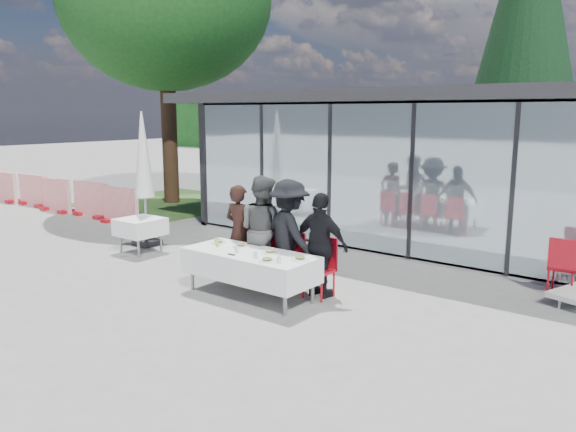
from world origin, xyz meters
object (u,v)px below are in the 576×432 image
object	(u,v)px
diner_chair_a	(241,248)
diner_b	(263,230)
plate_d	(300,258)
market_umbrella	(144,162)
plate_b	(241,245)
folded_eyeglasses	(231,255)
plate_a	(219,242)
plate_c	(270,252)
diner_chair_d	(322,264)
diner_chair_c	(290,258)
spare_table_left	(140,227)
dining_table	(250,265)
plate_extra	(267,260)
spare_chair_b	(563,264)
diner_a	(239,232)
construction_barriers	(45,195)
diner_c	(289,235)
diner_d	(321,245)
conifer_tree	(528,15)
diner_chair_b	(265,253)
juice_bottle	(217,242)

from	to	relation	value
diner_chair_a	diner_b	world-z (taller)	diner_b
plate_d	market_umbrella	world-z (taller)	market_umbrella
plate_b	plate_d	size ratio (longest dim) A/B	1.00
folded_eyeglasses	market_umbrella	xyz separation A→B (m)	(-4.15, 1.59, 1.13)
plate_a	folded_eyeglasses	distance (m)	0.87
plate_c	market_umbrella	bearing A→B (deg)	166.21
diner_chair_d	plate_b	bearing A→B (deg)	-156.56
diner_chair_c	spare_table_left	distance (m)	4.09
dining_table	plate_extra	size ratio (longest dim) A/B	7.97
diner_chair_a	spare_chair_b	distance (m)	5.47
dining_table	spare_chair_b	bearing A→B (deg)	38.47
diner_a	diner_chair_c	distance (m)	1.18
plate_a	spare_chair_b	bearing A→B (deg)	32.08
dining_table	diner_chair_a	bearing A→B (deg)	139.51
construction_barriers	diner_c	bearing A→B (deg)	-9.09
diner_chair_c	plate_extra	distance (m)	1.10
plate_c	diner_d	bearing A→B (deg)	42.86
diner_chair_a	plate_b	world-z (taller)	diner_chair_a
diner_chair_d	folded_eyeglasses	distance (m)	1.49
diner_b	conifer_tree	distance (m)	12.96
diner_c	folded_eyeglasses	xyz separation A→B (m)	(-0.36, -1.02, -0.19)
plate_c	diner_chair_b	bearing A→B (deg)	136.28
dining_table	diner_b	size ratio (longest dim) A/B	1.18
diner_chair_c	juice_bottle	size ratio (longest dim) A/B	6.15
diner_chair_b	folded_eyeglasses	size ratio (longest dim) A/B	6.96
dining_table	diner_chair_a	size ratio (longest dim) A/B	2.32
juice_bottle	diner_chair_a	bearing A→B (deg)	102.89
diner_c	diner_d	distance (m)	0.65
spare_chair_b	construction_barriers	world-z (taller)	construction_barriers
diner_chair_c	diner_d	world-z (taller)	diner_d
plate_c	conifer_tree	size ratio (longest dim) A/B	0.03
juice_bottle	plate_a	bearing A→B (deg)	129.95
diner_chair_d	conifer_tree	bearing A→B (deg)	91.78
folded_eyeglasses	plate_extra	bearing A→B (deg)	3.83
diner_chair_b	dining_table	bearing A→B (deg)	-66.84
dining_table	spare_table_left	size ratio (longest dim) A/B	2.63
diner_chair_a	construction_barriers	distance (m)	10.05
folded_eyeglasses	spare_table_left	world-z (taller)	folded_eyeglasses
diner_a	diner_b	size ratio (longest dim) A/B	0.89
diner_a	diner_d	size ratio (longest dim) A/B	0.99
plate_b	plate_c	distance (m)	0.68
diner_b	spare_chair_b	bearing A→B (deg)	-143.73
diner_chair_c	plate_a	xyz separation A→B (m)	(-1.10, -0.61, 0.24)
plate_extra	juice_bottle	size ratio (longest dim) A/B	1.79
diner_chair_c	plate_extra	size ratio (longest dim) A/B	3.44
diner_chair_b	conifer_tree	size ratio (longest dim) A/B	0.09
plate_extra	conifer_tree	distance (m)	13.91
juice_bottle	construction_barriers	world-z (taller)	construction_barriers
folded_eyeglasses	spare_chair_b	size ratio (longest dim) A/B	0.14
diner_c	market_umbrella	bearing A→B (deg)	11.40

